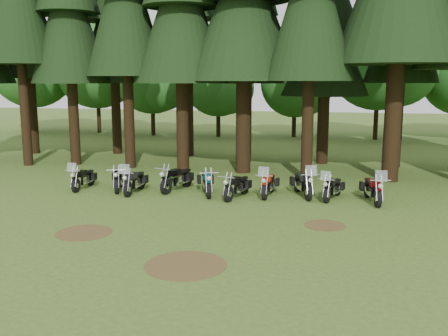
{
  "coord_description": "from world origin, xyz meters",
  "views": [
    {
      "loc": [
        4.7,
        -15.96,
        4.83
      ],
      "look_at": [
        0.03,
        5.0,
        1.0
      ],
      "focal_mm": 40.0,
      "sensor_mm": 36.0,
      "label": 1
    }
  ],
  "objects_px": {
    "motorcycle_9": "(373,190)",
    "motorcycle_2": "(135,182)",
    "motorcycle_3": "(177,179)",
    "motorcycle_7": "(303,184)",
    "motorcycle_6": "(268,185)",
    "motorcycle_4": "(207,183)",
    "motorcycle_5": "(237,187)",
    "motorcycle_1": "(119,179)",
    "motorcycle_8": "(332,189)",
    "motorcycle_0": "(83,179)"
  },
  "relations": [
    {
      "from": "motorcycle_3",
      "to": "motorcycle_5",
      "type": "distance_m",
      "value": 2.95
    },
    {
      "from": "motorcycle_9",
      "to": "motorcycle_1",
      "type": "bearing_deg",
      "value": 170.15
    },
    {
      "from": "motorcycle_4",
      "to": "motorcycle_8",
      "type": "relative_size",
      "value": 1.09
    },
    {
      "from": "motorcycle_5",
      "to": "motorcycle_7",
      "type": "relative_size",
      "value": 0.92
    },
    {
      "from": "motorcycle_0",
      "to": "motorcycle_8",
      "type": "distance_m",
      "value": 10.87
    },
    {
      "from": "motorcycle_0",
      "to": "motorcycle_2",
      "type": "xyz_separation_m",
      "value": [
        2.54,
        -0.24,
        0.03
      ]
    },
    {
      "from": "motorcycle_0",
      "to": "motorcycle_5",
      "type": "bearing_deg",
      "value": -3.81
    },
    {
      "from": "motorcycle_3",
      "to": "motorcycle_8",
      "type": "relative_size",
      "value": 1.11
    },
    {
      "from": "motorcycle_7",
      "to": "motorcycle_9",
      "type": "relative_size",
      "value": 0.99
    },
    {
      "from": "motorcycle_5",
      "to": "motorcycle_7",
      "type": "distance_m",
      "value": 2.78
    },
    {
      "from": "motorcycle_2",
      "to": "motorcycle_4",
      "type": "xyz_separation_m",
      "value": [
        3.09,
        0.44,
        0.01
      ]
    },
    {
      "from": "motorcycle_4",
      "to": "motorcycle_9",
      "type": "relative_size",
      "value": 0.96
    },
    {
      "from": "motorcycle_5",
      "to": "motorcycle_7",
      "type": "bearing_deg",
      "value": 32.8
    },
    {
      "from": "motorcycle_6",
      "to": "motorcycle_7",
      "type": "relative_size",
      "value": 0.96
    },
    {
      "from": "motorcycle_0",
      "to": "motorcycle_6",
      "type": "height_order",
      "value": "motorcycle_6"
    },
    {
      "from": "motorcycle_7",
      "to": "motorcycle_2",
      "type": "bearing_deg",
      "value": 168.27
    },
    {
      "from": "motorcycle_4",
      "to": "motorcycle_3",
      "type": "bearing_deg",
      "value": 144.82
    },
    {
      "from": "motorcycle_5",
      "to": "motorcycle_7",
      "type": "height_order",
      "value": "motorcycle_7"
    },
    {
      "from": "motorcycle_2",
      "to": "motorcycle_6",
      "type": "height_order",
      "value": "motorcycle_2"
    },
    {
      "from": "motorcycle_0",
      "to": "motorcycle_4",
      "type": "relative_size",
      "value": 0.94
    },
    {
      "from": "motorcycle_7",
      "to": "motorcycle_0",
      "type": "bearing_deg",
      "value": 164.86
    },
    {
      "from": "motorcycle_8",
      "to": "motorcycle_9",
      "type": "xyz_separation_m",
      "value": [
        1.56,
        -0.2,
        0.05
      ]
    },
    {
      "from": "motorcycle_2",
      "to": "motorcycle_8",
      "type": "relative_size",
      "value": 1.08
    },
    {
      "from": "motorcycle_3",
      "to": "motorcycle_9",
      "type": "xyz_separation_m",
      "value": [
        8.25,
        -0.37,
        0.01
      ]
    },
    {
      "from": "motorcycle_2",
      "to": "motorcycle_9",
      "type": "distance_m",
      "value": 9.89
    },
    {
      "from": "motorcycle_9",
      "to": "motorcycle_2",
      "type": "bearing_deg",
      "value": 172.63
    },
    {
      "from": "motorcycle_8",
      "to": "motorcycle_3",
      "type": "bearing_deg",
      "value": -165.18
    },
    {
      "from": "motorcycle_7",
      "to": "motorcycle_9",
      "type": "distance_m",
      "value": 2.82
    },
    {
      "from": "motorcycle_2",
      "to": "motorcycle_7",
      "type": "height_order",
      "value": "motorcycle_7"
    },
    {
      "from": "motorcycle_6",
      "to": "motorcycle_7",
      "type": "distance_m",
      "value": 1.43
    },
    {
      "from": "motorcycle_6",
      "to": "motorcycle_7",
      "type": "bearing_deg",
      "value": 13.77
    },
    {
      "from": "motorcycle_1",
      "to": "motorcycle_4",
      "type": "bearing_deg",
      "value": -18.53
    },
    {
      "from": "motorcycle_1",
      "to": "motorcycle_7",
      "type": "xyz_separation_m",
      "value": [
        8.03,
        0.53,
        0.03
      ]
    },
    {
      "from": "motorcycle_2",
      "to": "motorcycle_7",
      "type": "xyz_separation_m",
      "value": [
        7.1,
        0.95,
        0.02
      ]
    },
    {
      "from": "motorcycle_1",
      "to": "motorcycle_4",
      "type": "relative_size",
      "value": 0.96
    },
    {
      "from": "motorcycle_3",
      "to": "motorcycle_7",
      "type": "bearing_deg",
      "value": 16.21
    },
    {
      "from": "motorcycle_3",
      "to": "motorcycle_7",
      "type": "xyz_separation_m",
      "value": [
        5.47,
        0.1,
        0.01
      ]
    },
    {
      "from": "motorcycle_6",
      "to": "motorcycle_5",
      "type": "bearing_deg",
      "value": -148.75
    },
    {
      "from": "motorcycle_1",
      "to": "motorcycle_6",
      "type": "bearing_deg",
      "value": -16.47
    },
    {
      "from": "motorcycle_2",
      "to": "motorcycle_6",
      "type": "bearing_deg",
      "value": 5.74
    },
    {
      "from": "motorcycle_8",
      "to": "motorcycle_6",
      "type": "bearing_deg",
      "value": -164.16
    },
    {
      "from": "motorcycle_5",
      "to": "motorcycle_8",
      "type": "bearing_deg",
      "value": 23.12
    },
    {
      "from": "motorcycle_7",
      "to": "motorcycle_9",
      "type": "bearing_deg",
      "value": -29.13
    },
    {
      "from": "motorcycle_6",
      "to": "motorcycle_3",
      "type": "bearing_deg",
      "value": -178.66
    },
    {
      "from": "motorcycle_0",
      "to": "motorcycle_8",
      "type": "relative_size",
      "value": 1.02
    },
    {
      "from": "motorcycle_1",
      "to": "motorcycle_8",
      "type": "distance_m",
      "value": 9.25
    },
    {
      "from": "motorcycle_4",
      "to": "motorcycle_6",
      "type": "relative_size",
      "value": 1.01
    },
    {
      "from": "motorcycle_1",
      "to": "motorcycle_3",
      "type": "xyz_separation_m",
      "value": [
        2.56,
        0.43,
        0.02
      ]
    },
    {
      "from": "motorcycle_0",
      "to": "motorcycle_8",
      "type": "xyz_separation_m",
      "value": [
        10.86,
        0.43,
        -0.0
      ]
    },
    {
      "from": "motorcycle_0",
      "to": "motorcycle_9",
      "type": "xyz_separation_m",
      "value": [
        12.42,
        0.23,
        0.05
      ]
    }
  ]
}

